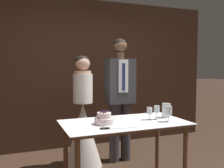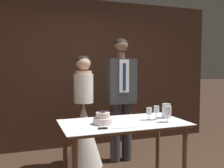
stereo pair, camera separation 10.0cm
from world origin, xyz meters
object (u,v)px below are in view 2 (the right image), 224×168
Objects in this scene: cake_table at (124,130)px; tiered_cake at (103,119)px; wine_glass_near at (149,112)px; groom at (121,94)px; wine_glass_far at (168,111)px; hurricane_candle at (166,111)px; cake_knife at (109,128)px; bride at (84,126)px; wine_glass_middle at (156,110)px.

tiered_cake reaches higher than cake_table.
groom is at bearing 93.13° from wine_glass_near.
hurricane_candle is at bearing 62.15° from wine_glass_far.
cake_table is 0.30m from tiered_cake.
hurricane_candle is (0.27, 0.04, -0.02)m from wine_glass_near.
wine_glass_far is at bearing 13.78° from cake_knife.
bride is 0.73m from groom.
wine_glass_near is at bearing -0.20° from cake_table.
bride is at bearing 128.16° from wine_glass_far.
groom is (-0.13, 0.83, 0.12)m from wine_glass_middle.
cake_knife is 0.73m from wine_glass_middle.
groom reaches higher than hurricane_candle.
bride is (-0.29, 0.81, -0.11)m from cake_table.
groom reaches higher than cake_knife.
bride reaches higher than tiered_cake.
cake_knife is 0.24× the size of bride.
tiered_cake is 0.12× the size of groom.
hurricane_candle is (0.86, 0.29, 0.08)m from cake_knife.
tiered_cake is 0.86m from bride.
bride is at bearing 179.94° from groom.
cake_knife is at bearing -161.64° from hurricane_candle.
wine_glass_middle is 0.19m from hurricane_candle.
wine_glass_middle is at bearing -12.49° from wine_glass_near.
wine_glass_middle is 0.11× the size of bride.
cake_knife is at bearing -161.72° from wine_glass_middle.
wine_glass_far reaches higher than cake_knife.
hurricane_candle is at bearing -40.97° from bride.
tiered_cake is at bearing 167.76° from wine_glass_far.
bride is at bearing 99.57° from cake_knife.
cake_knife is 2.09× the size of wine_glass_far.
wine_glass_near is 0.27m from hurricane_candle.
cake_table is at bearing 3.09° from tiered_cake.
cake_table is at bearing 179.80° from wine_glass_near.
groom is at bearing -0.06° from bride.
tiered_cake is 0.57× the size of cake_knife.
bride reaches higher than wine_glass_near.
wine_glass_middle reaches higher than cake_knife.
groom reaches higher than wine_glass_near.
wine_glass_far is 0.12× the size of bride.
cake_knife is at bearing -157.59° from wine_glass_near.
wine_glass_near is at bearing -86.87° from groom.
tiered_cake is 0.86m from hurricane_candle.
wine_glass_middle is at bearing -80.89° from groom.
wine_glass_far is (0.49, -0.18, 0.22)m from cake_table.
groom is (0.55, 0.82, 0.18)m from tiered_cake.
wine_glass_near is at bearing 1.24° from tiered_cake.
hurricane_candle reaches higher than wine_glass_middle.
cake_table is 0.56m from wine_glass_far.
cake_table is 9.53× the size of wine_glass_near.
hurricane_candle is (0.60, 0.04, 0.18)m from cake_table.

